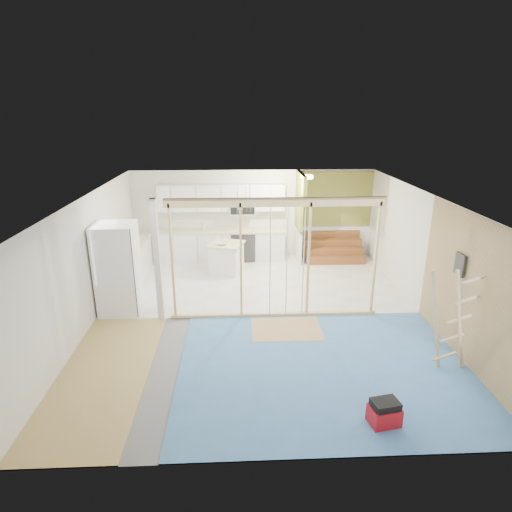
{
  "coord_description": "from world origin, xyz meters",
  "views": [
    {
      "loc": [
        -0.47,
        -8.27,
        4.23
      ],
      "look_at": [
        -0.06,
        0.6,
        1.18
      ],
      "focal_mm": 30.0,
      "sensor_mm": 36.0,
      "label": 1
    }
  ],
  "objects_px": {
    "island": "(227,258)",
    "toolbox": "(384,413)",
    "fridge": "(118,269)",
    "ladder": "(450,320)"
  },
  "relations": [
    {
      "from": "island",
      "to": "ladder",
      "type": "distance_m",
      "value": 6.14
    },
    {
      "from": "fridge",
      "to": "ladder",
      "type": "xyz_separation_m",
      "value": [
        6.06,
        -2.56,
        -0.05
      ]
    },
    {
      "from": "fridge",
      "to": "toolbox",
      "type": "height_order",
      "value": "fridge"
    },
    {
      "from": "fridge",
      "to": "ladder",
      "type": "distance_m",
      "value": 6.58
    },
    {
      "from": "island",
      "to": "toolbox",
      "type": "xyz_separation_m",
      "value": [
        2.32,
        -6.1,
        -0.23
      ]
    },
    {
      "from": "island",
      "to": "toolbox",
      "type": "relative_size",
      "value": 2.32
    },
    {
      "from": "fridge",
      "to": "toolbox",
      "type": "relative_size",
      "value": 4.29
    },
    {
      "from": "toolbox",
      "to": "ladder",
      "type": "distance_m",
      "value": 2.09
    },
    {
      "from": "fridge",
      "to": "ladder",
      "type": "bearing_deg",
      "value": -25.13
    },
    {
      "from": "island",
      "to": "toolbox",
      "type": "bearing_deg",
      "value": -51.29
    }
  ]
}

